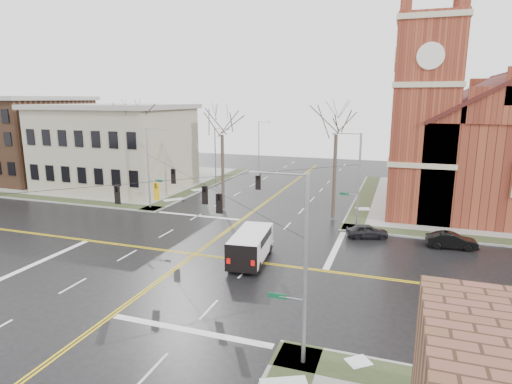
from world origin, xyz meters
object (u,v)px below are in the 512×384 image
(streetlight_north_a, at_px, (216,153))
(cargo_van, at_px, (252,244))
(signal_pole_ne, at_px, (357,178))
(signal_pole_se, at_px, (302,265))
(parked_car_b, at_px, (452,241))
(streetlight_north_b, at_px, (260,141))
(signal_pole_nw, at_px, (149,166))
(church, at_px, (495,134))
(parked_car_a, at_px, (367,231))
(tree_nw_far, at_px, (132,124))
(tree_nw_near, at_px, (222,130))
(tree_ne, at_px, (336,129))

(streetlight_north_a, relative_size, cargo_van, 1.27)
(signal_pole_ne, xyz_separation_m, streetlight_north_a, (-21.97, 16.50, -0.48))
(signal_pole_se, height_order, parked_car_b, signal_pole_se)
(streetlight_north_b, bearing_deg, signal_pole_nw, -91.05)
(church, bearing_deg, parked_car_a, -127.06)
(signal_pole_ne, xyz_separation_m, tree_nw_far, (-26.18, 2.26, 4.45))
(cargo_van, bearing_deg, tree_nw_far, 139.50)
(church, distance_m, streetlight_north_a, 35.78)
(streetlight_north_a, xyz_separation_m, streetlight_north_b, (0.00, 20.00, 0.00))
(signal_pole_se, xyz_separation_m, parked_car_b, (8.28, 19.79, -4.29))
(parked_car_a, bearing_deg, cargo_van, 119.08)
(church, distance_m, signal_pole_se, 38.85)
(church, xyz_separation_m, signal_pole_nw, (-36.09, -13.28, -3.48))
(parked_car_b, relative_size, tree_nw_near, 0.32)
(tree_nw_far, distance_m, tree_nw_near, 11.44)
(streetlight_north_a, bearing_deg, church, -5.19)
(church, distance_m, signal_pole_ne, 19.22)
(tree_nw_far, bearing_deg, tree_nw_near, -0.19)
(streetlight_north_a, relative_size, tree_nw_far, 0.62)
(streetlight_north_b, distance_m, tree_nw_near, 35.32)
(parked_car_a, relative_size, tree_ne, 0.29)
(signal_pole_ne, height_order, streetlight_north_a, signal_pole_ne)
(signal_pole_nw, relative_size, tree_nw_far, 0.69)
(cargo_van, bearing_deg, streetlight_north_b, 101.93)
(streetlight_north_a, bearing_deg, tree_nw_near, -63.17)
(cargo_van, height_order, parked_car_a, cargo_van)
(signal_pole_nw, height_order, parked_car_b, signal_pole_nw)
(signal_pole_nw, xyz_separation_m, tree_nw_far, (-3.54, 2.26, 4.45))
(church, relative_size, cargo_van, 4.38)
(signal_pole_se, xyz_separation_m, streetlight_north_a, (-21.97, 39.50, -0.48))
(parked_car_b, bearing_deg, signal_pole_se, 152.54)
(parked_car_a, bearing_deg, streetlight_north_a, 32.54)
(signal_pole_nw, xyz_separation_m, parked_car_b, (30.93, -3.21, -4.29))
(tree_nw_far, relative_size, tree_ne, 1.01)
(church, xyz_separation_m, tree_nw_near, (-28.19, -11.06, 0.53))
(streetlight_north_a, distance_m, streetlight_north_b, 20.00)
(signal_pole_ne, distance_m, signal_pole_nw, 22.64)
(signal_pole_se, bearing_deg, tree_nw_near, 120.32)
(signal_pole_nw, bearing_deg, church, 20.21)
(parked_car_b, bearing_deg, tree_ne, 57.66)
(signal_pole_se, bearing_deg, streetlight_north_b, 110.27)
(signal_pole_ne, xyz_separation_m, streetlight_north_b, (-21.97, 36.50, -0.48))
(signal_pole_ne, relative_size, parked_car_a, 2.44)
(parked_car_a, xyz_separation_m, tree_ne, (-3.87, 5.12, 8.69))
(church, distance_m, cargo_van, 32.43)
(signal_pole_se, height_order, cargo_van, signal_pole_se)
(church, relative_size, parked_car_b, 6.83)
(signal_pole_nw, bearing_deg, parked_car_b, -5.92)
(signal_pole_ne, bearing_deg, parked_car_b, -21.17)
(parked_car_a, bearing_deg, signal_pole_nw, 65.56)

